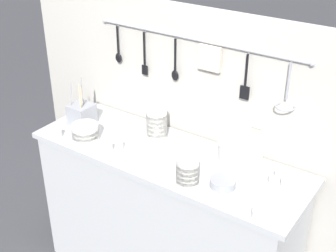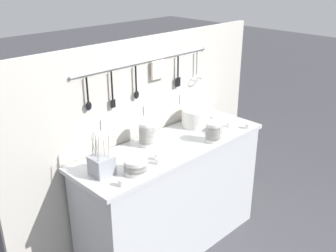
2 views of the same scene
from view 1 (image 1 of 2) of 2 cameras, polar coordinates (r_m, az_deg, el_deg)
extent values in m
cube|color=#B7BABC|center=(2.50, -0.14, -3.72)|extent=(1.54, 0.51, 0.03)
cube|color=#B7BABC|center=(2.76, -0.13, -11.60)|extent=(1.48, 0.49, 0.87)
cube|color=#BCB7AD|center=(2.74, 3.32, -2.30)|extent=(2.34, 0.04, 1.62)
cylinder|color=#93969E|center=(2.45, 3.34, 10.45)|extent=(1.24, 0.01, 0.01)
sphere|color=#93969E|center=(2.81, -7.72, 12.59)|extent=(0.02, 0.02, 0.02)
sphere|color=#93969E|center=(2.21, 17.19, 7.21)|extent=(0.02, 0.02, 0.02)
cylinder|color=black|center=(2.76, -6.16, 10.36)|extent=(0.01, 0.01, 0.16)
ellipsoid|color=black|center=(2.79, -6.04, 8.26)|extent=(0.04, 0.02, 0.06)
cylinder|color=#93969E|center=(2.74, -6.09, 12.18)|extent=(0.00, 0.01, 0.02)
cylinder|color=black|center=(2.65, -2.92, 9.33)|extent=(0.01, 0.01, 0.20)
cube|color=black|center=(2.69, -2.86, 6.84)|extent=(0.04, 0.01, 0.06)
cylinder|color=#93969E|center=(2.63, -2.81, 11.57)|extent=(0.01, 0.01, 0.02)
cylinder|color=black|center=(2.53, 0.87, 8.63)|extent=(0.01, 0.01, 0.18)
ellipsoid|color=black|center=(2.57, 0.85, 6.19)|extent=(0.04, 0.02, 0.06)
cylinder|color=#93969E|center=(2.51, 1.05, 10.79)|extent=(0.01, 0.01, 0.02)
cube|color=beige|center=(2.42, 5.11, 8.24)|extent=(0.13, 0.02, 0.13)
cylinder|color=#93969E|center=(2.41, 5.33, 9.88)|extent=(0.01, 0.01, 0.02)
cylinder|color=black|center=(2.34, 9.54, 6.63)|extent=(0.01, 0.01, 0.17)
cube|color=black|center=(2.38, 9.32, 4.03)|extent=(0.05, 0.01, 0.07)
cylinder|color=#93969E|center=(2.32, 9.85, 8.85)|extent=(0.01, 0.01, 0.02)
cylinder|color=#93969E|center=(2.27, 14.47, 5.25)|extent=(0.01, 0.01, 0.18)
torus|color=#93969E|center=(2.32, 14.08, 2.26)|extent=(0.10, 0.10, 0.01)
cylinder|color=#93969E|center=(2.24, 14.88, 7.63)|extent=(0.00, 0.01, 0.02)
cube|color=white|center=(2.79, -3.53, 4.71)|extent=(0.07, 0.01, 0.07)
cube|color=white|center=(2.59, 3.21, 2.77)|extent=(0.07, 0.01, 0.07)
cube|color=white|center=(2.44, 10.91, 0.50)|extent=(0.07, 0.01, 0.07)
cylinder|color=silver|center=(2.65, -10.01, -1.25)|extent=(0.15, 0.15, 0.05)
cylinder|color=silver|center=(2.63, -10.05, -0.78)|extent=(0.15, 0.15, 0.05)
cylinder|color=silver|center=(2.62, -10.10, -0.30)|extent=(0.15, 0.15, 0.05)
cylinder|color=silver|center=(2.24, 2.38, -6.71)|extent=(0.11, 0.11, 0.05)
cylinder|color=silver|center=(2.23, 2.40, -6.18)|extent=(0.11, 0.11, 0.05)
cylinder|color=silver|center=(2.22, 2.41, -5.63)|extent=(0.11, 0.11, 0.05)
cylinder|color=silver|center=(2.20, 2.42, -5.08)|extent=(0.11, 0.11, 0.05)
cylinder|color=silver|center=(2.19, 2.44, -4.52)|extent=(0.11, 0.11, 0.05)
cylinder|color=silver|center=(2.63, -1.36, -1.00)|extent=(0.12, 0.12, 0.05)
cylinder|color=silver|center=(2.61, -1.36, -0.49)|extent=(0.12, 0.12, 0.05)
cylinder|color=silver|center=(2.60, -1.37, 0.02)|extent=(0.12, 0.12, 0.05)
cylinder|color=silver|center=(2.59, -1.38, 0.53)|extent=(0.12, 0.12, 0.05)
cylinder|color=silver|center=(2.58, -1.38, 1.05)|extent=(0.12, 0.12, 0.05)
cylinder|color=silver|center=(2.56, -1.39, 1.58)|extent=(0.12, 0.12, 0.05)
cylinder|color=silver|center=(2.41, 8.68, -4.82)|extent=(0.22, 0.22, 0.01)
cylinder|color=silver|center=(2.40, 8.70, -4.59)|extent=(0.22, 0.22, 0.01)
cylinder|color=silver|center=(2.40, 8.72, -4.36)|extent=(0.22, 0.22, 0.01)
cylinder|color=silver|center=(2.39, 8.74, -4.12)|extent=(0.22, 0.22, 0.01)
cylinder|color=silver|center=(2.39, 8.76, -3.89)|extent=(0.22, 0.22, 0.01)
cylinder|color=silver|center=(2.38, 8.79, -3.65)|extent=(0.22, 0.22, 0.01)
cylinder|color=silver|center=(2.37, 8.81, -3.41)|extent=(0.22, 0.22, 0.01)
cylinder|color=silver|center=(2.37, 8.83, -3.18)|extent=(0.22, 0.22, 0.01)
cylinder|color=silver|center=(2.36, 8.85, -2.94)|extent=(0.22, 0.22, 0.01)
cylinder|color=silver|center=(2.36, 8.87, -2.69)|extent=(0.22, 0.22, 0.01)
cylinder|color=silver|center=(2.35, 8.89, -2.45)|extent=(0.22, 0.22, 0.01)
cylinder|color=silver|center=(2.34, 8.91, -2.21)|extent=(0.22, 0.22, 0.01)
cylinder|color=#93969E|center=(2.25, 6.70, -6.88)|extent=(0.13, 0.13, 0.04)
cube|color=#93969E|center=(2.81, -10.47, 1.44)|extent=(0.13, 0.13, 0.12)
cylinder|color=#C6B793|center=(2.75, -10.47, 2.83)|extent=(0.01, 0.02, 0.17)
cylinder|color=#93969E|center=(2.81, -10.49, 3.87)|extent=(0.03, 0.01, 0.22)
cylinder|color=#C6B793|center=(2.78, -10.71, 3.23)|extent=(0.02, 0.02, 0.18)
cylinder|color=#C6B793|center=(2.73, -10.56, 2.89)|extent=(0.03, 0.01, 0.20)
cylinder|color=#93969E|center=(2.78, -10.36, 3.26)|extent=(0.01, 0.02, 0.18)
cylinder|color=#93969E|center=(2.78, -11.76, 3.32)|extent=(0.01, 0.04, 0.20)
cylinder|color=#C6B793|center=(2.80, -10.44, 3.60)|extent=(0.03, 0.03, 0.20)
cylinder|color=#93969E|center=(2.80, -10.46, 3.53)|extent=(0.02, 0.01, 0.20)
cylinder|color=silver|center=(2.30, 12.67, -6.56)|extent=(0.04, 0.04, 0.04)
cylinder|color=silver|center=(2.53, -7.24, -2.56)|extent=(0.04, 0.04, 0.04)
cylinder|color=silver|center=(2.08, 10.77, -10.56)|extent=(0.04, 0.04, 0.04)
cylinder|color=silver|center=(2.54, -5.95, -2.39)|extent=(0.04, 0.04, 0.04)
cylinder|color=silver|center=(2.35, 13.39, -5.89)|extent=(0.04, 0.04, 0.04)
cylinder|color=silver|center=(2.31, 14.09, -6.67)|extent=(0.04, 0.04, 0.04)
cylinder|color=silver|center=(2.19, 10.31, -8.24)|extent=(0.04, 0.04, 0.04)
cylinder|color=silver|center=(2.72, -13.22, -0.82)|extent=(0.04, 0.04, 0.04)
camera|label=2|loc=(3.02, -58.90, 13.56)|focal=42.00mm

